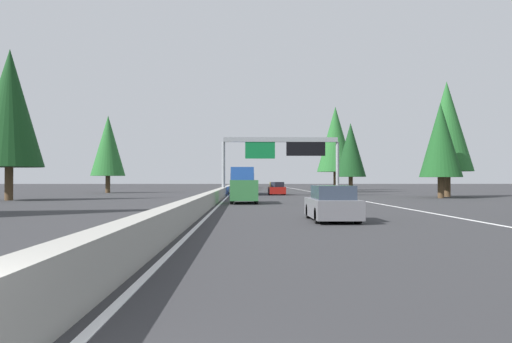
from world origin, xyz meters
The scene contains 18 objects.
ground_plane centered at (60.00, 0.00, 0.00)m, with size 320.00×320.00×0.00m, color #2D2D30.
median_barrier centered at (80.00, 0.30, 0.45)m, with size 180.00×0.56×0.90m, color #9E9B93.
shoulder_stripe_right centered at (70.00, -11.52, 0.01)m, with size 160.00×0.16×0.01m, color silver.
shoulder_stripe_median centered at (70.00, -0.25, 0.01)m, with size 160.00×0.16×0.01m, color silver.
sign_gantry_overhead centered at (53.23, -6.04, 5.01)m, with size 0.50×12.68×6.29m.
sedan_mid_right centered at (18.61, -5.62, 0.68)m, with size 4.40×1.80×1.47m.
minivan_mid_left centered at (35.10, -1.94, 0.95)m, with size 5.00×1.95×1.69m.
sedan_distant_a centered at (56.23, -5.61, 0.68)m, with size 4.40×1.80×1.47m.
pickup_near_right centered at (84.20, -2.01, 0.91)m, with size 5.60×2.00×1.86m.
bus_near_center centered at (59.02, -1.73, 1.72)m, with size 11.50×2.55×3.10m.
sedan_distant_b centered at (125.01, -1.77, 0.68)m, with size 4.40×1.80×1.47m.
box_truck_far_left centered at (108.43, -1.64, 1.61)m, with size 8.50×2.40×2.95m.
conifer_right_near centered at (45.29, -20.26, 5.42)m, with size 3.93×3.93×8.92m.
conifer_right_mid centered at (49.20, -22.38, 7.09)m, with size 5.13×5.13×11.67m.
conifer_right_far centered at (70.18, -16.89, 5.90)m, with size 4.27×4.27×9.71m.
conifer_right_distant centered at (83.00, -16.98, 8.42)m, with size 6.09×6.09×13.84m.
conifer_left_near centered at (40.82, 17.59, 7.69)m, with size 5.56×5.56×12.64m.
conifer_left_mid centered at (65.98, 15.96, 6.18)m, with size 4.48×4.48×10.17m.
Camera 1 is at (-3.08, -1.98, 1.70)m, focal length 36.78 mm.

